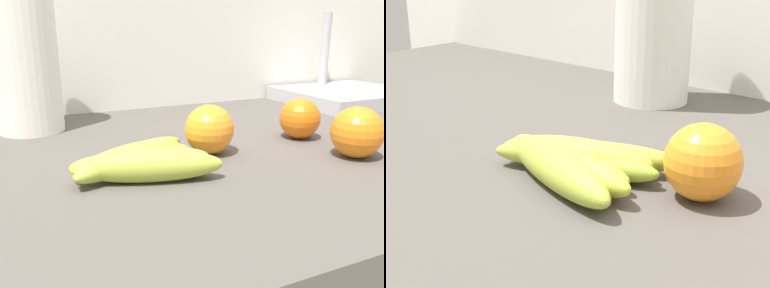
{
  "view_description": "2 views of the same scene",
  "coord_description": "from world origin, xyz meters",
  "views": [
    {
      "loc": [
        -0.33,
        -0.58,
        1.08
      ],
      "look_at": [
        -0.11,
        -0.1,
        0.93
      ],
      "focal_mm": 37.24,
      "sensor_mm": 36.0,
      "label": 1
    },
    {
      "loc": [
        0.19,
        -0.5,
        1.13
      ],
      "look_at": [
        -0.18,
        -0.07,
        0.93
      ],
      "focal_mm": 51.8,
      "sensor_mm": 36.0,
      "label": 2
    }
  ],
  "objects": [
    {
      "name": "paper_towel_roll",
      "position": [
        -0.3,
        0.24,
        1.04
      ],
      "size": [
        0.12,
        0.12,
        0.33
      ],
      "color": "white",
      "rests_on": "counter"
    },
    {
      "name": "banana_bunch",
      "position": [
        -0.18,
        -0.09,
        0.91
      ],
      "size": [
        0.2,
        0.17,
        0.04
      ],
      "color": "#ABBF3F",
      "rests_on": "counter"
    },
    {
      "name": "orange_right",
      "position": [
        -0.05,
        -0.03,
        0.93
      ],
      "size": [
        0.08,
        0.08,
        0.08
      ],
      "primitive_type": "sphere",
      "color": "orange",
      "rests_on": "counter"
    }
  ]
}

